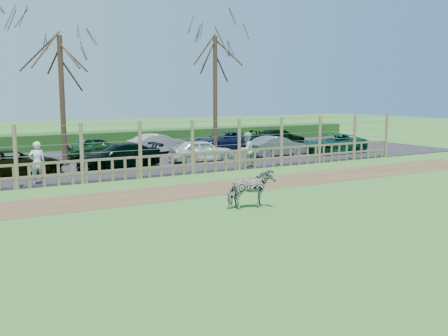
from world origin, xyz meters
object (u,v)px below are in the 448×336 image
car_6 (333,143)px  car_11 (158,144)px  car_5 (276,146)px  car_12 (223,141)px  visitor_b (247,150)px  car_13 (279,138)px  crow (247,185)px  zebra (251,189)px  tree_right (215,67)px  car_10 (96,147)px  visitor_a (37,163)px  tree_mid (61,69)px  car_3 (119,156)px  car_2 (13,163)px  car_4 (202,151)px

car_6 → car_11: 10.77m
car_5 → car_12: bearing=6.6°
visitor_b → car_13: visitor_b is taller
crow → car_12: size_ratio=0.05×
zebra → tree_right: bearing=-16.4°
car_5 → car_11: bearing=42.3°
car_6 → car_12: bearing=-131.8°
crow → car_10: (-2.54, 12.12, 0.55)m
visitor_a → crow: (7.00, -4.69, -0.81)m
zebra → car_13: size_ratio=0.36×
crow → car_6: size_ratio=0.05×
car_5 → tree_mid: bearing=73.9°
zebra → car_11: (3.10, 15.27, 0.01)m
car_3 → tree_mid: bearing=-137.8°
car_13 → tree_mid: bearing=95.0°
car_5 → car_6: bearing=-96.9°
tree_mid → visitor_a: bearing=-113.7°
car_5 → car_13: 6.02m
tree_mid → car_10: tree_mid is taller
car_12 → car_6: bearing=39.6°
visitor_a → car_5: bearing=-167.1°
car_12 → car_13: 4.57m
car_2 → car_3: 4.85m
visitor_b → car_13: (7.37, 7.37, -0.26)m
visitor_a → car_13: 18.66m
crow → car_13: (10.22, 11.87, 0.55)m
tree_mid → crow: (4.87, -9.53, -4.77)m
car_4 → car_12: same height
tree_right → car_10: bearing=162.6°
tree_mid → car_12: 11.56m
tree_mid → car_4: (6.67, -2.25, -4.23)m
zebra → car_4: zebra is taller
car_12 → tree_mid: bearing=-84.7°
zebra → car_2: 11.86m
tree_right → car_2: (-11.74, -2.80, -4.60)m
visitor_a → zebra: bearing=126.1°
tree_mid → tree_right: tree_right is taller
zebra → car_10: zebra is taller
crow → car_13: 15.67m
tree_mid → visitor_b: bearing=-33.1°
car_11 → tree_right: bearing=-134.1°
tree_mid → car_5: size_ratio=1.87×
car_2 → car_13: bearing=-82.3°
car_11 → car_4: bearing=178.4°
car_3 → car_4: size_ratio=1.17×
crow → car_6: bearing=32.9°
visitor_b → car_11: (-1.60, 7.64, -0.26)m
car_12 → tree_right: bearing=-48.5°
tree_mid → car_10: 5.48m
zebra → car_10: bearing=10.6°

